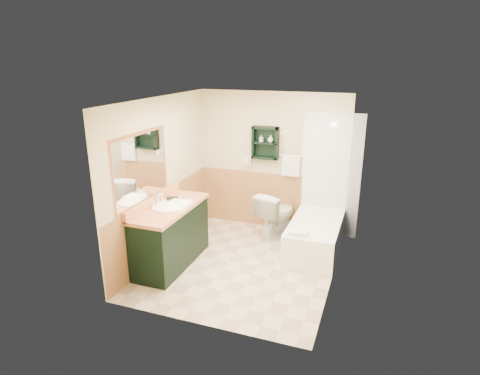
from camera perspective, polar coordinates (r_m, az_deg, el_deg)
name	(u,v)px	position (r m, az deg, el deg)	size (l,w,h in m)	color
floor	(243,264)	(6.07, 0.41, -10.81)	(3.00, 3.00, 0.00)	beige
back_wall	(272,162)	(6.98, 4.60, 3.66)	(2.60, 0.04, 2.40)	beige
left_wall	(160,178)	(6.14, -11.27, 1.32)	(0.04, 3.00, 2.40)	beige
right_wall	(339,198)	(5.32, 13.97, -1.48)	(0.04, 3.00, 2.40)	beige
ceiling	(243,98)	(5.34, 0.47, 12.57)	(2.60, 3.00, 0.04)	white
wainscot_left	(165,221)	(6.35, -10.61, -4.76)	(2.98, 2.98, 1.00)	tan
wainscot_back	(271,200)	(7.16, 4.39, -1.83)	(2.58, 2.58, 1.00)	tan
mirror_frame	(141,168)	(5.58, -13.89, 2.68)	(1.30, 1.30, 1.00)	brown
mirror_glass	(141,168)	(5.58, -13.85, 2.68)	(1.20, 1.20, 0.90)	white
tile_right	(342,191)	(6.08, 14.29, -0.53)	(1.50, 1.50, 2.10)	white
tile_back	(331,176)	(6.79, 12.83, 1.54)	(0.95, 0.95, 2.10)	white
tile_accent	(346,134)	(5.87, 14.84, 7.36)	(1.50, 1.50, 0.10)	#144624
wall_shelf	(265,143)	(6.82, 3.60, 6.36)	(0.45, 0.15, 0.55)	black
hair_dryer	(249,161)	(7.01, 1.25, 3.78)	(0.10, 0.24, 0.18)	silver
towel_bar	(291,156)	(6.80, 7.33, 4.48)	(0.40, 0.06, 0.40)	white
curtain_rod	(295,124)	(5.97, 7.76, 8.93)	(0.03, 0.03, 1.60)	silver
shower_curtain	(295,177)	(6.32, 7.78, 1.53)	(1.05, 1.05, 1.70)	beige
vanity	(171,235)	(5.97, -9.76, -6.72)	(0.59, 1.43, 0.91)	black
bathtub	(315,236)	(6.47, 10.67, -6.74)	(0.75, 1.50, 0.50)	white
toilet	(276,214)	(6.84, 5.18, -3.83)	(0.44, 0.79, 0.78)	white
counter_towel	(179,203)	(5.84, -8.61, -2.23)	(0.31, 0.25, 0.04)	white
vanity_book	(166,193)	(6.00, -10.49, -0.81)	(0.17, 0.02, 0.23)	black
tub_towel	(298,232)	(5.85, 8.29, -6.32)	(0.26, 0.22, 0.07)	white
soap_bottle_a	(261,140)	(6.83, 3.05, 6.74)	(0.05, 0.11, 0.05)	white
soap_bottle_b	(271,140)	(6.78, 4.36, 6.81)	(0.09, 0.12, 0.09)	white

